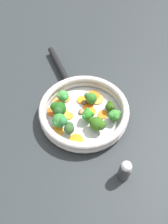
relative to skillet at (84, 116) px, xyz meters
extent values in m
plane|color=#23272A|center=(0.00, 0.00, -0.01)|extent=(4.00, 4.00, 0.00)
cylinder|color=#B2B5B7|center=(0.00, 0.00, 0.00)|extent=(0.28, 0.28, 0.01)
torus|color=#B5B0B0|center=(0.00, 0.00, 0.02)|extent=(0.30, 0.30, 0.02)
torus|color=#B5B0B0|center=(0.00, 0.00, 0.04)|extent=(0.30, 0.30, 0.02)
cylinder|color=black|center=(0.23, -0.10, 0.02)|extent=(0.22, 0.12, 0.02)
sphere|color=#B4B9B9|center=(0.10, -0.08, 0.01)|extent=(0.01, 0.01, 0.01)
sphere|color=#B0B7B4|center=(0.13, -0.02, 0.01)|extent=(0.01, 0.01, 0.01)
cylinder|color=#F19D35|center=(0.05, 0.05, 0.01)|extent=(0.04, 0.04, 0.00)
cylinder|color=#DA5C19|center=(0.08, 0.06, 0.01)|extent=(0.07, 0.07, 0.00)
cylinder|color=orange|center=(-0.05, 0.09, 0.01)|extent=(0.06, 0.06, 0.00)
cylinder|color=orange|center=(0.03, 0.04, 0.01)|extent=(0.04, 0.04, 0.00)
cylinder|color=orange|center=(0.01, -0.08, 0.01)|extent=(0.05, 0.05, 0.01)
cylinder|color=#F9903B|center=(0.11, 0.02, 0.01)|extent=(0.05, 0.05, 0.00)
cylinder|color=orange|center=(0.05, -0.04, 0.01)|extent=(0.05, 0.05, 0.01)
cylinder|color=orange|center=(0.10, -0.01, 0.01)|extent=(0.05, 0.05, 0.00)
cylinder|color=orange|center=(0.03, -0.08, 0.01)|extent=(0.06, 0.06, 0.01)
cylinder|color=orange|center=(-0.05, -0.04, 0.01)|extent=(0.05, 0.05, 0.00)
cylinder|color=orange|center=(-0.01, -0.02, 0.01)|extent=(0.06, 0.06, 0.01)
cylinder|color=orange|center=(0.01, -0.03, 0.01)|extent=(0.05, 0.05, 0.00)
cylinder|color=orange|center=(0.02, 0.11, 0.01)|extent=(0.06, 0.06, 0.00)
cylinder|color=#70A75D|center=(-0.05, -0.07, 0.01)|extent=(0.01, 0.01, 0.01)
sphere|color=#234A10|center=(-0.05, -0.07, 0.03)|extent=(0.03, 0.03, 0.03)
sphere|color=#294213|center=(-0.06, -0.07, 0.03)|extent=(0.02, 0.02, 0.02)
sphere|color=#26450D|center=(-0.05, -0.08, 0.03)|extent=(0.02, 0.02, 0.02)
cylinder|color=#7DAB63|center=(0.03, 0.09, 0.01)|extent=(0.02, 0.02, 0.02)
sphere|color=#2B712D|center=(0.03, 0.09, 0.04)|extent=(0.05, 0.05, 0.05)
sphere|color=#296F37|center=(0.01, 0.08, 0.05)|extent=(0.03, 0.03, 0.03)
sphere|color=#2F6A33|center=(0.02, 0.10, 0.04)|extent=(0.02, 0.02, 0.02)
cylinder|color=#6BA653|center=(-0.09, -0.05, 0.01)|extent=(0.01, 0.01, 0.02)
sphere|color=#32772C|center=(-0.09, -0.05, 0.03)|extent=(0.04, 0.04, 0.04)
sphere|color=#2C7130|center=(-0.08, -0.04, 0.04)|extent=(0.02, 0.02, 0.02)
sphere|color=#3A6F2F|center=(-0.09, -0.06, 0.04)|extent=(0.02, 0.02, 0.02)
sphere|color=#2B6F27|center=(-0.10, -0.04, 0.04)|extent=(0.02, 0.02, 0.02)
cylinder|color=#5C924F|center=(-0.02, 0.01, 0.02)|extent=(0.02, 0.02, 0.02)
sphere|color=#27741F|center=(-0.02, 0.01, 0.03)|extent=(0.03, 0.03, 0.03)
sphere|color=#307B22|center=(-0.03, 0.00, 0.04)|extent=(0.02, 0.02, 0.02)
sphere|color=#247C22|center=(-0.02, 0.02, 0.04)|extent=(0.02, 0.02, 0.02)
sphere|color=#297622|center=(-0.01, 0.00, 0.04)|extent=(0.02, 0.02, 0.02)
cylinder|color=#5C8853|center=(-0.02, 0.09, 0.02)|extent=(0.01, 0.01, 0.02)
sphere|color=#264721|center=(-0.02, 0.09, 0.03)|extent=(0.03, 0.03, 0.03)
sphere|color=#284923|center=(-0.01, 0.08, 0.04)|extent=(0.02, 0.02, 0.02)
sphere|color=#264C27|center=(-0.01, 0.08, 0.04)|extent=(0.02, 0.02, 0.02)
cylinder|color=#7AA052|center=(0.02, -0.05, 0.01)|extent=(0.01, 0.01, 0.01)
sphere|color=#29631F|center=(0.02, -0.05, 0.03)|extent=(0.04, 0.04, 0.04)
sphere|color=#2C5A23|center=(0.03, -0.05, 0.04)|extent=(0.02, 0.02, 0.02)
sphere|color=#295D21|center=(0.03, -0.05, 0.04)|extent=(0.02, 0.02, 0.02)
cylinder|color=#6D8550|center=(0.06, 0.05, 0.01)|extent=(0.01, 0.01, 0.02)
sphere|color=#184D15|center=(0.06, 0.05, 0.04)|extent=(0.05, 0.05, 0.05)
sphere|color=#204B1D|center=(0.05, 0.07, 0.05)|extent=(0.03, 0.03, 0.03)
sphere|color=#184B0F|center=(0.08, 0.06, 0.04)|extent=(0.03, 0.03, 0.03)
cylinder|color=#6DA358|center=(-0.07, 0.01, 0.01)|extent=(0.02, 0.02, 0.02)
sphere|color=#2A5615|center=(-0.07, 0.01, 0.04)|extent=(0.05, 0.05, 0.05)
sphere|color=#274D0D|center=(-0.05, 0.02, 0.04)|extent=(0.03, 0.03, 0.03)
sphere|color=#274D16|center=(-0.08, 0.01, 0.04)|extent=(0.03, 0.03, 0.03)
sphere|color=#2C5916|center=(-0.08, 0.01, 0.04)|extent=(0.03, 0.03, 0.03)
cylinder|color=#7DA35C|center=(0.09, 0.01, 0.02)|extent=(0.01, 0.01, 0.02)
sphere|color=#377E36|center=(0.09, 0.01, 0.04)|extent=(0.04, 0.04, 0.04)
sphere|color=#3A8230|center=(0.10, 0.02, 0.04)|extent=(0.02, 0.02, 0.02)
sphere|color=#30883C|center=(0.08, 0.01, 0.04)|extent=(0.02, 0.02, 0.02)
ellipsoid|color=brown|center=(0.05, -0.07, 0.01)|extent=(0.03, 0.03, 0.01)
ellipsoid|color=brown|center=(0.03, -0.04, 0.01)|extent=(0.03, 0.03, 0.01)
ellipsoid|color=#886043|center=(0.01, 0.00, 0.01)|extent=(0.03, 0.03, 0.01)
cylinder|color=#333338|center=(-0.22, 0.08, 0.02)|extent=(0.03, 0.03, 0.06)
sphere|color=silver|center=(-0.22, 0.08, 0.06)|extent=(0.03, 0.03, 0.03)
camera|label=1|loc=(-0.29, 0.32, 0.61)|focal=35.00mm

